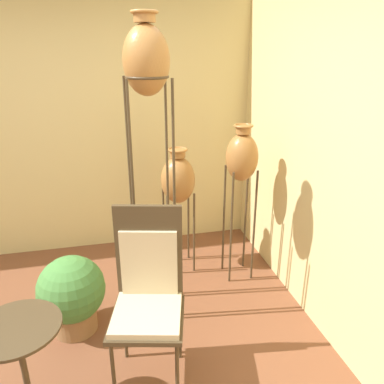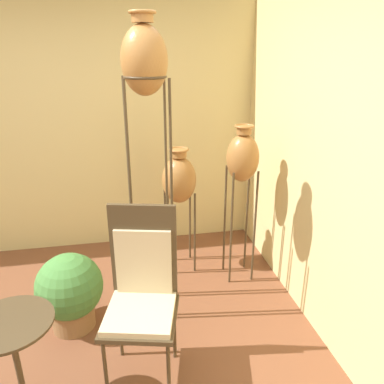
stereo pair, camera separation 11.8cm
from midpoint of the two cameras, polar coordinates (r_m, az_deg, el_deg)
name	(u,v)px [view 1 (the left image)]	position (r m, az deg, el deg)	size (l,w,h in m)	color
wall_back	(64,126)	(4.03, -19.72, 9.46)	(7.83, 0.06, 2.70)	beige
wall_right	(357,170)	(2.59, 22.69, 3.15)	(0.06, 7.83, 2.70)	beige
vase_stand_tall	(147,69)	(2.67, -8.26, 18.08)	(0.32, 0.32, 2.30)	#473823
vase_stand_medium	(242,160)	(3.31, 6.59, 4.91)	(0.29, 0.29, 1.47)	#473823
vase_stand_short	(178,180)	(3.50, -3.12, 1.76)	(0.32, 0.32, 1.23)	#473823
chair	(148,289)	(2.47, -8.10, -14.43)	(0.55, 0.55, 1.17)	#473823
side_table	(21,354)	(2.47, -25.96, -21.29)	(0.48, 0.48, 0.67)	#473823
potted_plant	(72,293)	(3.10, -18.92, -14.42)	(0.51, 0.51, 0.63)	olive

